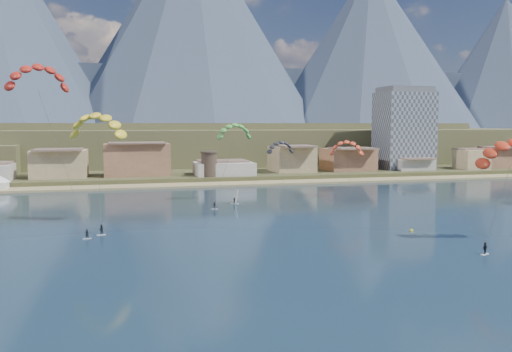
% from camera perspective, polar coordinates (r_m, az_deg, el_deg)
% --- Properties ---
extents(ground, '(2400.00, 2400.00, 0.00)m').
position_cam_1_polar(ground, '(70.97, 6.59, -10.49)').
color(ground, black).
rests_on(ground, ground).
extents(beach, '(2200.00, 12.00, 0.90)m').
position_cam_1_polar(beach, '(172.48, -6.16, -0.95)').
color(beach, tan).
rests_on(beach, ground).
extents(land, '(2200.00, 900.00, 4.00)m').
position_cam_1_polar(land, '(624.40, -12.24, 3.58)').
color(land, brown).
rests_on(land, ground).
extents(foothills, '(940.00, 210.00, 18.00)m').
position_cam_1_polar(foothills, '(299.98, -5.46, 3.48)').
color(foothills, brown).
rests_on(foothills, ground).
extents(mountain_ridge, '(2060.00, 480.00, 400.00)m').
position_cam_1_polar(mountain_ridge, '(896.90, -14.10, 13.72)').
color(mountain_ridge, '#2B3549').
rests_on(mountain_ridge, ground).
extents(town, '(400.00, 24.00, 12.00)m').
position_cam_1_polar(town, '(186.59, -19.17, 1.66)').
color(town, beige).
rests_on(town, ground).
extents(apartment_tower, '(20.00, 16.00, 32.00)m').
position_cam_1_polar(apartment_tower, '(220.80, 15.36, 4.86)').
color(apartment_tower, gray).
rests_on(apartment_tower, ground).
extents(watchtower, '(5.82, 5.82, 8.60)m').
position_cam_1_polar(watchtower, '(180.55, -4.98, 1.30)').
color(watchtower, '#47382D').
rests_on(watchtower, ground).
extents(kitesurfer_red, '(15.41, 15.91, 32.57)m').
position_cam_1_polar(kitesurfer_red, '(107.85, -22.09, 9.99)').
color(kitesurfer_red, silver).
rests_on(kitesurfer_red, ground).
extents(kitesurfer_yellow, '(12.79, 17.43, 23.89)m').
position_cam_1_polar(kitesurfer_yellow, '(109.90, -16.43, 5.49)').
color(kitesurfer_yellow, silver).
rests_on(kitesurfer_yellow, ground).
extents(kitesurfer_orange, '(16.63, 11.35, 19.75)m').
position_cam_1_polar(kitesurfer_orange, '(98.31, 25.33, 2.56)').
color(kitesurfer_orange, silver).
rests_on(kitesurfer_orange, ground).
extents(kitesurfer_green, '(12.62, 14.02, 22.12)m').
position_cam_1_polar(kitesurfer_green, '(135.58, -2.32, 4.94)').
color(kitesurfer_green, silver).
rests_on(kitesurfer_green, ground).
extents(distant_kite_dark, '(8.61, 6.14, 16.61)m').
position_cam_1_polar(distant_kite_dark, '(151.63, 2.60, 3.28)').
color(distant_kite_dark, '#262626').
rests_on(distant_kite_dark, ground).
extents(distant_kite_orange, '(9.96, 7.86, 17.06)m').
position_cam_1_polar(distant_kite_orange, '(146.40, 9.56, 3.19)').
color(distant_kite_orange, '#262626').
rests_on(distant_kite_orange, ground).
extents(windsurfer, '(2.27, 2.35, 3.67)m').
position_cam_1_polar(windsurfer, '(132.50, -2.24, -2.46)').
color(windsurfer, silver).
rests_on(windsurfer, ground).
extents(buoy, '(0.61, 0.61, 0.61)m').
position_cam_1_polar(buoy, '(103.21, 16.11, -5.56)').
color(buoy, yellow).
rests_on(buoy, ground).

